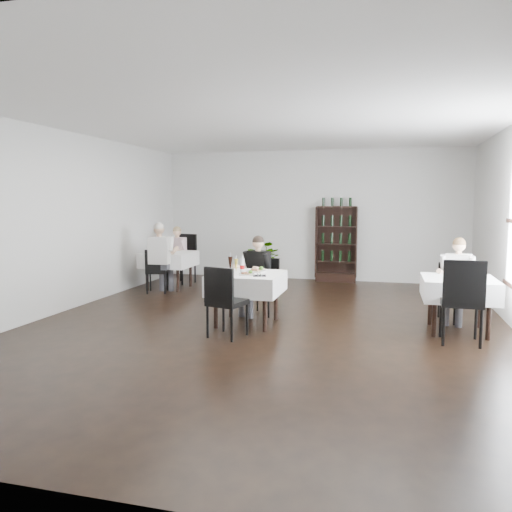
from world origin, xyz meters
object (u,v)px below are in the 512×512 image
Objects in this scene: main_table at (247,283)px; diner_main at (256,269)px; potted_tree at (266,260)px; wine_shelf at (336,245)px.

diner_main is at bearing 92.27° from main_table.
potted_tree is 0.72× the size of diner_main.
wine_shelf is 1.70× the size of main_table.
wine_shelf reaches higher than diner_main.
potted_tree is 3.66m from diner_main.
wine_shelf is at bearing 75.96° from diner_main.
main_table is (-0.90, -4.31, -0.23)m from wine_shelf.
main_table is 1.11× the size of potted_tree.
diner_main reaches higher than main_table.
wine_shelf is at bearing 78.22° from main_table.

